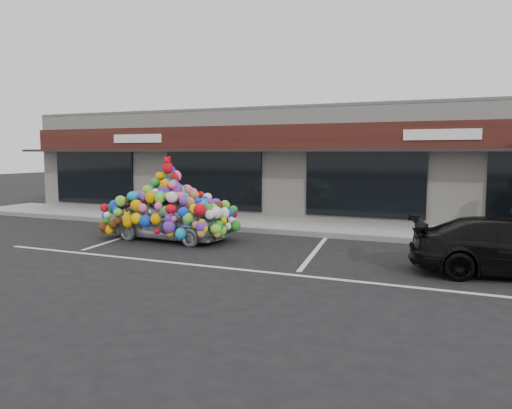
% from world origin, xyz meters
% --- Properties ---
extents(ground, '(90.00, 90.00, 0.00)m').
position_xyz_m(ground, '(0.00, 0.00, 0.00)').
color(ground, black).
rests_on(ground, ground).
extents(shop_building, '(24.00, 7.20, 4.31)m').
position_xyz_m(shop_building, '(0.00, 8.44, 2.16)').
color(shop_building, silver).
rests_on(shop_building, ground).
extents(sidewalk, '(26.00, 3.00, 0.15)m').
position_xyz_m(sidewalk, '(0.00, 4.00, 0.07)').
color(sidewalk, '#979792').
rests_on(sidewalk, ground).
extents(kerb, '(26.00, 0.18, 0.16)m').
position_xyz_m(kerb, '(0.00, 2.50, 0.07)').
color(kerb, slate).
rests_on(kerb, ground).
extents(parking_stripe_left, '(0.73, 4.37, 0.01)m').
position_xyz_m(parking_stripe_left, '(-3.20, 0.20, 0.00)').
color(parking_stripe_left, silver).
rests_on(parking_stripe_left, ground).
extents(parking_stripe_mid, '(0.73, 4.37, 0.01)m').
position_xyz_m(parking_stripe_mid, '(2.80, 0.20, 0.00)').
color(parking_stripe_mid, silver).
rests_on(parking_stripe_mid, ground).
extents(lane_line, '(14.00, 0.12, 0.01)m').
position_xyz_m(lane_line, '(2.00, -2.30, 0.00)').
color(lane_line, silver).
rests_on(lane_line, ground).
extents(toy_car, '(2.73, 4.09, 2.32)m').
position_xyz_m(toy_car, '(-1.67, 0.27, 0.79)').
color(toy_car, '#92959B').
rests_on(toy_car, ground).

